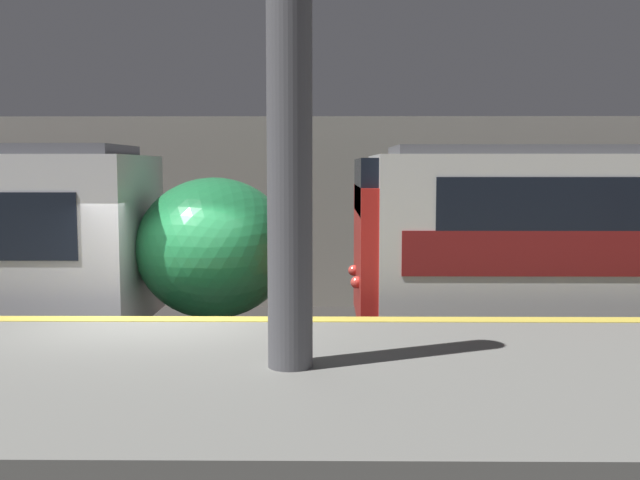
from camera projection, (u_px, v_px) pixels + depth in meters
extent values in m
plane|color=#33302D|center=(160.00, 403.00, 9.54)|extent=(120.00, 120.00, 0.00)
cube|color=slate|center=(106.00, 422.00, 7.19)|extent=(40.00, 4.61, 1.11)
cube|color=#EAD14C|center=(156.00, 319.00, 9.28)|extent=(40.00, 0.30, 0.01)
cube|color=#9E998E|center=(227.00, 212.00, 15.94)|extent=(50.00, 0.15, 4.05)
cylinder|color=#56565B|center=(290.00, 156.00, 6.91)|extent=(0.42, 0.42, 3.97)
ellipsoid|color=#238447|center=(215.00, 248.00, 11.68)|extent=(2.42, 2.60, 2.19)
sphere|color=#F2EFCC|center=(275.00, 273.00, 11.71)|extent=(0.20, 0.20, 0.20)
cube|color=red|center=(365.00, 253.00, 11.66)|extent=(0.25, 2.77, 2.09)
cube|color=black|center=(365.00, 186.00, 11.56)|extent=(0.25, 2.49, 0.84)
sphere|color=#EA4C42|center=(356.00, 282.00, 11.07)|extent=(0.18, 0.18, 0.18)
sphere|color=#EA4C42|center=(353.00, 270.00, 12.33)|extent=(0.18, 0.18, 0.18)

